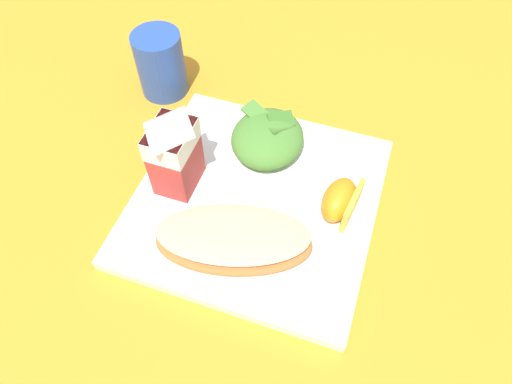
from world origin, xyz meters
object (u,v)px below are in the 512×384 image
white_plate (256,201)px  orange_wedge_front (340,200)px  milk_carton (173,149)px  cheesy_pizza_bread (230,239)px  green_salad_pile (268,138)px  drinking_blue_cup (161,64)px

white_plate → orange_wedge_front: (0.01, -0.10, 0.03)m
milk_carton → cheesy_pizza_bread: bearing=-126.0°
white_plate → green_salad_pile: size_ratio=2.80×
cheesy_pizza_bread → drinking_blue_cup: drinking_blue_cup is taller
green_salad_pile → drinking_blue_cup: (0.07, 0.18, 0.01)m
white_plate → milk_carton: size_ratio=2.55×
white_plate → orange_wedge_front: size_ratio=4.34×
drinking_blue_cup → milk_carton: bearing=-148.3°
white_plate → milk_carton: (-0.01, 0.10, 0.07)m
white_plate → green_salad_pile: bearing=8.2°
white_plate → milk_carton: bearing=94.6°
white_plate → orange_wedge_front: 0.10m
green_salad_pile → orange_wedge_front: 0.12m
cheesy_pizza_bread → orange_wedge_front: bearing=-49.3°
cheesy_pizza_bread → green_salad_pile: (0.15, 0.01, 0.00)m
orange_wedge_front → green_salad_pile: bearing=59.7°
cheesy_pizza_bread → drinking_blue_cup: (0.22, 0.19, 0.01)m
white_plate → milk_carton: 0.12m
milk_carton → orange_wedge_front: (0.02, -0.19, -0.04)m
white_plate → cheesy_pizza_bread: 0.08m
green_salad_pile → orange_wedge_front: green_salad_pile is taller
white_plate → drinking_blue_cup: 0.25m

